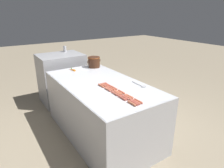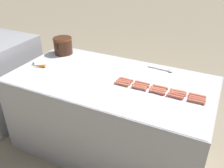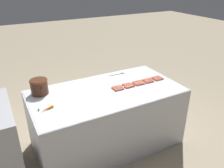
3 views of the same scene
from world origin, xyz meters
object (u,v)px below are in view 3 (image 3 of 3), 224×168
Objects in this scene: hot_dog_16 at (146,79)px; bean_pot at (39,86)px; hot_dog_1 at (150,82)px; hot_dog_15 at (155,77)px; hot_dog_4 at (120,89)px; hot_dog_12 at (138,82)px; carrot at (46,109)px; hot_dog_11 at (148,80)px; hot_dog_18 at (126,84)px; hot_dog_9 at (118,88)px; hot_dog_6 at (149,81)px; hot_dog_7 at (139,83)px; hot_dog_10 at (157,78)px; hot_dog_14 at (117,87)px; hot_dog_3 at (130,87)px; hot_dog_19 at (116,86)px; hot_dog_13 at (128,85)px; hot_dog_0 at (160,79)px; hot_dog_2 at (141,84)px; serving_spoon at (120,73)px; hot_dog_17 at (137,81)px; hot_dog_5 at (158,79)px; hot_dog_8 at (129,86)px.

hot_dog_16 is 1.46m from bean_pot.
hot_dog_15 is (0.10, -0.17, 0.00)m from hot_dog_1.
hot_dog_16 is at bearing -78.34° from hot_dog_4.
hot_dog_12 is 1.29m from carrot.
hot_dog_11 is 0.82× the size of carrot.
hot_dog_16 is 1.00× the size of hot_dog_18.
hot_dog_9 and hot_dog_15 have the same top height.
carrot is (-0.07, 1.46, 0.00)m from hot_dog_6.
hot_dog_15 is at bearing -78.52° from hot_dog_7.
hot_dog_14 is (-0.00, 0.66, 0.00)m from hot_dog_10.
hot_dog_3 is 0.53× the size of bean_pot.
hot_dog_10 is at bearing -87.26° from hot_dog_9.
hot_dog_14 is at bearing 90.27° from hot_dog_11.
hot_dog_10 is at bearing -84.48° from hot_dog_7.
hot_dog_11 is 1.00× the size of hot_dog_19.
hot_dog_12 is at bearing 90.58° from hot_dog_10.
hot_dog_1 is 0.50m from hot_dog_19.
hot_dog_0 is at bearing -97.21° from hot_dog_13.
carrot is at bearing 175.96° from bean_pot.
hot_dog_18 is at bearing 59.49° from hot_dog_2.
serving_spoon is at bearing -18.55° from hot_dog_18.
hot_dog_17 is at bearing -78.75° from hot_dog_9.
hot_dog_9 is 0.33m from hot_dog_12.
bean_pot reaches higher than hot_dog_5.
hot_dog_14 is (0.07, 0.49, 0.00)m from hot_dog_1.
hot_dog_8 is 1.00× the size of hot_dog_19.
hot_dog_14 is 0.66m from hot_dog_15.
hot_dog_2 is 1.00× the size of hot_dog_12.
bean_pot is at bearing 68.75° from hot_dog_9.
hot_dog_12 is 1.00× the size of hot_dog_13.
hot_dog_10 is at bearing 7.18° from hot_dog_5.
hot_dog_6 is 0.17m from hot_dog_10.
hot_dog_14 is 0.99m from bean_pot.
hot_dog_18 and hot_dog_19 have the same top height.
hot_dog_0 is 0.34m from hot_dog_7.
bean_pot reaches higher than hot_dog_13.
bean_pot reaches higher than hot_dog_3.
serving_spoon is (0.44, -0.13, -0.00)m from hot_dog_8.
hot_dog_3 is 0.33m from hot_dog_6.
hot_dog_14 is (0.07, 0.17, 0.00)m from hot_dog_3.
hot_dog_10 is (0.07, -0.66, 0.00)m from hot_dog_4.
hot_dog_4 is at bearing 177.56° from hot_dog_14.
hot_dog_6 is (0.03, 0.17, 0.00)m from hot_dog_0.
carrot is at bearing 94.90° from hot_dog_13.
hot_dog_16 is at bearing -3.83° from hot_dog_1.
hot_dog_8 is at bearing 100.84° from hot_dog_12.
hot_dog_11 is 1.00× the size of hot_dog_12.
hot_dog_11 is at bearing 89.50° from hot_dog_10.
hot_dog_14 is at bearing 84.52° from hot_dog_0.
hot_dog_18 is (0.04, -0.16, 0.00)m from hot_dog_14.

